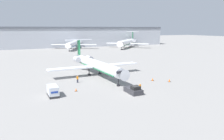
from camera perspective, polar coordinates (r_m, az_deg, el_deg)
name	(u,v)px	position (r m, az deg, el deg)	size (l,w,h in m)	color
ground_plane	(134,94)	(45.18, 5.79, -6.30)	(600.00, 600.00, 0.00)	gray
terminal_building	(46,37)	(158.81, -16.77, 8.21)	(180.00, 16.80, 14.22)	#9EA3AD
airplane_main	(95,64)	(62.56, -4.43, 1.54)	(27.00, 32.01, 9.53)	silver
pushback_tug	(133,90)	(45.72, 5.60, -5.26)	(2.30, 4.49, 1.75)	#2D2D33
luggage_cart	(53,91)	(44.91, -15.20, -5.30)	(1.87, 3.78, 2.16)	#232326
worker_near_tug	(140,87)	(46.95, 7.32, -4.51)	(0.40, 0.25, 1.75)	#232838
worker_by_wing	(77,79)	(54.63, -9.01, -2.30)	(0.40, 0.26, 1.84)	#232838
traffic_cone_left	(76,90)	(47.55, -9.39, -5.10)	(0.52, 0.52, 0.70)	black
traffic_cone_right	(153,79)	(57.13, 10.55, -2.42)	(0.65, 0.65, 0.72)	black
traffic_cone_mid	(169,80)	(56.94, 14.75, -2.62)	(0.65, 0.65, 0.77)	black
airplane_parked_far_left	(127,42)	(151.35, 4.00, 7.24)	(29.04, 30.48, 10.73)	white
airplane_parked_far_right	(74,43)	(145.02, -9.93, 6.85)	(28.07, 36.71, 10.27)	white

